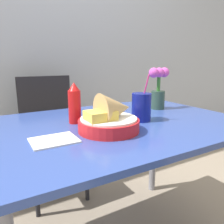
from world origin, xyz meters
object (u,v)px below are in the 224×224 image
object	(u,v)px
chair_far_window	(50,125)
drink_cup	(141,108)
flower_vase	(158,88)
ketchup_bottle	(75,104)
food_basket	(111,118)

from	to	relation	value
chair_far_window	drink_cup	size ratio (longest dim) A/B	3.99
flower_vase	chair_far_window	bearing A→B (deg)	128.65
ketchup_bottle	flower_vase	world-z (taller)	flower_vase
chair_far_window	drink_cup	xyz separation A→B (m)	(0.25, -0.81, 0.26)
drink_cup	flower_vase	xyz separation A→B (m)	(0.26, 0.17, 0.07)
drink_cup	flower_vase	distance (m)	0.32
drink_cup	chair_far_window	bearing A→B (deg)	107.39
food_basket	flower_vase	size ratio (longest dim) A/B	1.02
food_basket	drink_cup	size ratio (longest dim) A/B	1.11
chair_far_window	ketchup_bottle	xyz separation A→B (m)	(-0.04, -0.68, 0.29)
food_basket	drink_cup	distance (m)	0.22
food_basket	ketchup_bottle	bearing A→B (deg)	114.53
chair_far_window	ketchup_bottle	world-z (taller)	ketchup_bottle
food_basket	drink_cup	bearing A→B (deg)	17.76
chair_far_window	drink_cup	distance (m)	0.88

